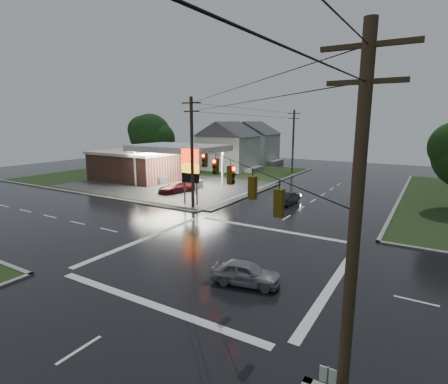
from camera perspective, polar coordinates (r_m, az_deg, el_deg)
The scene contains 14 objects.
ground at distance 23.16m, azimuth 0.17°, elevation -10.55°, with size 120.00×120.00×0.00m, color black.
grass_nw at distance 58.46m, azimuth -8.62°, elevation 2.90°, with size 36.00×36.00×0.08m, color black.
gas_station at distance 53.26m, azimuth -12.77°, elevation 4.63°, with size 26.20×18.00×5.60m.
pylon_sign at distance 36.34m, azimuth -5.53°, elevation 4.07°, with size 2.00×0.35×6.00m.
utility_pole_nw at distance 34.77m, azimuth -5.24°, elevation 6.57°, with size 2.20×0.32×11.00m.
utility_pole_se at distance 9.51m, azimuth 20.41°, elevation -7.54°, with size 2.20×0.32×11.00m.
utility_pole_n at distance 60.11m, azimuth 11.22°, elevation 8.25°, with size 2.20×0.32×10.50m.
traffic_signals at distance 21.54m, azimuth 0.19°, elevation 5.61°, with size 26.87×26.87×1.47m.
house_near at distance 63.25m, azimuth 0.68°, elevation 7.65°, with size 11.05×8.48×8.60m.
house_far at distance 74.26m, azimuth 4.75°, elevation 8.19°, with size 11.05×8.48×8.60m.
tree_nw_behind at distance 66.04m, azimuth -11.86°, elevation 9.12°, with size 8.93×7.60×10.00m.
car_north at distance 37.83m, azimuth 10.38°, elevation -0.91°, with size 1.41×4.05×1.33m, color black.
car_crossing at distance 19.40m, azimuth 3.56°, elevation -13.03°, with size 1.53×3.80×1.30m, color gray.
car_pump at distance 43.25m, azimuth -7.67°, elevation 0.80°, with size 2.00×4.93×1.43m, color #4F1214.
Camera 1 is at (11.03, -18.40, 8.71)m, focal length 28.00 mm.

